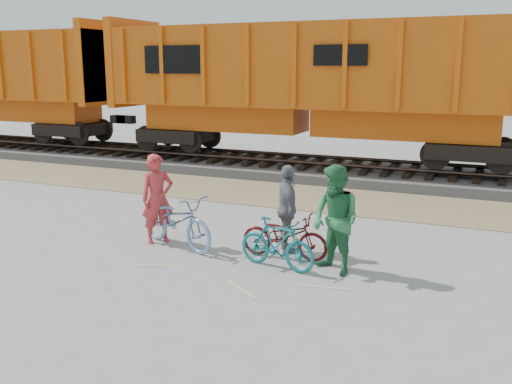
% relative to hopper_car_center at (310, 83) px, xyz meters
% --- Properties ---
extents(ground, '(120.00, 120.00, 0.00)m').
position_rel_hopper_car_center_xyz_m(ground, '(1.45, -9.00, -3.01)').
color(ground, '#9E9E99').
rests_on(ground, ground).
extents(gravel_strip, '(120.00, 3.00, 0.02)m').
position_rel_hopper_car_center_xyz_m(gravel_strip, '(1.45, -3.50, -3.00)').
color(gravel_strip, tan).
rests_on(gravel_strip, ground).
extents(ballast_bed, '(120.00, 4.00, 0.30)m').
position_rel_hopper_car_center_xyz_m(ballast_bed, '(1.45, 0.00, -2.86)').
color(ballast_bed, slate).
rests_on(ballast_bed, ground).
extents(track, '(120.00, 2.60, 0.24)m').
position_rel_hopper_car_center_xyz_m(track, '(1.45, 0.00, -2.53)').
color(track, black).
rests_on(track, ballast_bed).
extents(hopper_car_center, '(14.00, 3.13, 4.65)m').
position_rel_hopper_car_center_xyz_m(hopper_car_center, '(0.00, 0.00, 0.00)').
color(hopper_car_center, black).
rests_on(hopper_car_center, track).
extents(bicycle_blue, '(2.18, 1.39, 1.08)m').
position_rel_hopper_car_center_xyz_m(bicycle_blue, '(0.12, -8.66, -2.47)').
color(bicycle_blue, '#7096C2').
rests_on(bicycle_blue, ground).
extents(bicycle_teal, '(1.58, 0.72, 0.92)m').
position_rel_hopper_car_center_xyz_m(bicycle_teal, '(2.41, -9.05, -2.55)').
color(bicycle_teal, '#116B71').
rests_on(bicycle_teal, ground).
extents(bicycle_maroon, '(1.68, 0.63, 0.87)m').
position_rel_hopper_car_center_xyz_m(bicycle_maroon, '(2.34, -8.48, -2.57)').
color(bicycle_maroon, '#4B0D0F').
rests_on(bicycle_maroon, ground).
extents(person_solo, '(0.76, 0.79, 1.82)m').
position_rel_hopper_car_center_xyz_m(person_solo, '(-0.38, -8.56, -2.10)').
color(person_solo, '#BB3134').
rests_on(person_solo, ground).
extents(person_man, '(1.16, 1.09, 1.90)m').
position_rel_hopper_car_center_xyz_m(person_man, '(3.41, -8.85, -2.06)').
color(person_man, '#2C7544').
rests_on(person_man, ground).
extents(person_woman, '(0.85, 1.07, 1.70)m').
position_rel_hopper_car_center_xyz_m(person_woman, '(2.24, -8.08, -2.15)').
color(person_woman, slate).
rests_on(person_woman, ground).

